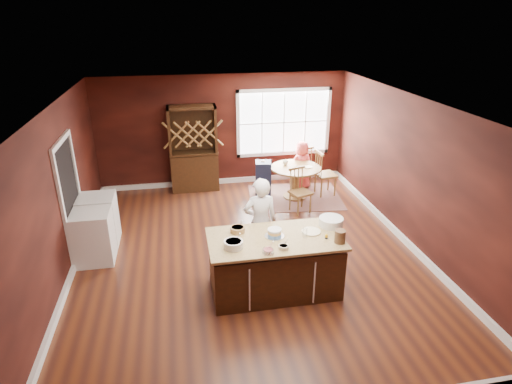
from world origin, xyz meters
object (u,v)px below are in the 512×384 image
(seated_woman, at_px, (302,165))
(hutch, at_px, (194,149))
(layer_cake, at_px, (275,233))
(dining_table, at_px, (295,176))
(baker, at_px, (260,222))
(kitchen_island, at_px, (275,265))
(chair_south, at_px, (301,191))
(dryer, at_px, (99,220))
(toddler, at_px, (261,162))
(chair_east, at_px, (326,173))
(high_chair, at_px, (263,178))
(chair_north, at_px, (302,165))
(washer, at_px, (94,237))

(seated_woman, xyz_separation_m, hutch, (-2.56, 0.41, 0.44))
(layer_cake, xyz_separation_m, seated_woman, (1.58, 3.90, -0.39))
(dining_table, bearing_deg, baker, -117.18)
(kitchen_island, distance_m, seated_woman, 4.25)
(baker, height_order, chair_south, baker)
(dryer, bearing_deg, toddler, 26.74)
(chair_south, distance_m, seated_woman, 1.37)
(baker, relative_size, chair_east, 1.44)
(chair_east, height_order, dryer, chair_east)
(kitchen_island, xyz_separation_m, seated_woman, (1.58, 3.94, 0.15))
(kitchen_island, relative_size, high_chair, 2.27)
(chair_east, distance_m, chair_south, 1.18)
(baker, height_order, hutch, hutch)
(dining_table, distance_m, toddler, 0.87)
(chair_north, height_order, seated_woman, seated_woman)
(seated_woman, distance_m, hutch, 2.62)
(high_chair, bearing_deg, dryer, -144.99)
(layer_cake, xyz_separation_m, toddler, (0.53, 3.72, -0.17))
(hutch, bearing_deg, chair_south, -38.43)
(chair_north, bearing_deg, seated_woman, 61.57)
(layer_cake, bearing_deg, kitchen_island, -90.47)
(kitchen_island, distance_m, chair_east, 4.01)
(kitchen_island, height_order, hutch, hutch)
(baker, bearing_deg, dining_table, -117.15)
(chair_east, bearing_deg, dining_table, 87.10)
(layer_cake, relative_size, chair_north, 0.29)
(toddler, bearing_deg, chair_north, 18.94)
(chair_east, xyz_separation_m, washer, (-4.89, -2.05, -0.09))
(seated_woman, relative_size, dryer, 1.26)
(hutch, distance_m, dryer, 3.03)
(chair_south, distance_m, toddler, 1.33)
(dryer, bearing_deg, hutch, 50.55)
(layer_cake, height_order, washer, layer_cake)
(high_chair, bearing_deg, toddler, 117.40)
(toddler, relative_size, dryer, 0.28)
(layer_cake, distance_m, seated_woman, 4.23)
(chair_south, xyz_separation_m, washer, (-4.05, -1.23, -0.03))
(chair_south, bearing_deg, layer_cake, -132.47)
(hutch, bearing_deg, layer_cake, -77.25)
(dining_table, distance_m, high_chair, 0.75)
(kitchen_island, xyz_separation_m, chair_south, (1.18, 2.64, 0.06))
(kitchen_island, distance_m, high_chair, 3.68)
(baker, height_order, layer_cake, baker)
(seated_woman, bearing_deg, baker, 42.93)
(high_chair, bearing_deg, washer, -136.82)
(chair_north, bearing_deg, chair_east, 106.63)
(chair_north, relative_size, toddler, 4.01)
(chair_north, height_order, washer, chair_north)
(toddler, bearing_deg, layer_cake, -98.08)
(chair_east, distance_m, chair_north, 0.79)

